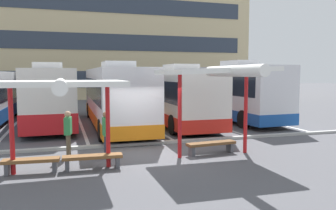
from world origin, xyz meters
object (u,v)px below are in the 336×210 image
coach_bus_2 (115,96)px  bench_2 (211,145)px  waiting_shelter_1 (218,73)px  coach_bus_3 (173,97)px  waiting_passenger_0 (106,131)px  coach_bus_4 (228,92)px  coach_bus_1 (49,96)px  waiting_shelter_0 (60,86)px  bench_1 (93,158)px  bench_0 (31,162)px  waiting_passenger_1 (68,131)px

coach_bus_2 → bench_2: bearing=-72.9°
coach_bus_2 → waiting_shelter_1: (2.42, -8.34, 1.31)m
coach_bus_3 → waiting_passenger_0: coach_bus_3 is taller
waiting_shelter_1 → bench_2: bearing=90.0°
coach_bus_4 → waiting_passenger_0: bearing=-137.3°
waiting_passenger_0 → coach_bus_2: bearing=79.3°
coach_bus_1 → coach_bus_4: (11.26, -1.18, 0.15)m
coach_bus_2 → waiting_passenger_0: coach_bus_2 is taller
waiting_shelter_1 → bench_2: waiting_shelter_1 is taller
coach_bus_4 → waiting_passenger_0: coach_bus_4 is taller
waiting_shelter_0 → bench_1: (0.90, 0.11, -2.28)m
bench_0 → bench_2: (6.20, 0.67, 0.01)m
waiting_passenger_0 → waiting_passenger_1: 1.41m
coach_bus_3 → bench_2: 7.96m
waiting_passenger_0 → bench_2: bearing=-7.7°
coach_bus_1 → waiting_shelter_1: 12.18m
coach_bus_3 → waiting_shelter_1: size_ratio=2.21×
coach_bus_1 → waiting_passenger_1: 8.97m
waiting_shelter_0 → bench_2: (5.30, 0.86, -2.28)m
coach_bus_4 → waiting_shelter_1: coach_bus_4 is taller
waiting_shelter_0 → waiting_shelter_1: size_ratio=0.87×
bench_1 → bench_2: (4.40, 0.75, 0.00)m
coach_bus_4 → bench_1: bearing=-135.1°
bench_2 → waiting_shelter_1: bearing=-90.0°
coach_bus_3 → bench_2: coach_bus_3 is taller
coach_bus_1 → waiting_shelter_1: size_ratio=2.41×
bench_2 → waiting_passenger_1: size_ratio=1.17×
bench_0 → bench_2: size_ratio=0.85×
bench_0 → bench_1: same height
coach_bus_3 → waiting_passenger_0: 8.78m
coach_bus_1 → bench_2: 11.78m
waiting_shelter_0 → bench_0: size_ratio=2.51×
coach_bus_1 → coach_bus_2: size_ratio=0.97×
bench_1 → bench_2: size_ratio=0.95×
waiting_shelter_0 → bench_0: 2.46m
coach_bus_2 → waiting_shelter_1: size_ratio=2.47×
bench_0 → waiting_passenger_0: waiting_passenger_0 is taller
waiting_shelter_0 → waiting_passenger_1: bearing=84.1°
coach_bus_4 → bench_0: (-11.40, -9.50, -1.47)m
coach_bus_4 → waiting_shelter_1: size_ratio=2.29×
coach_bus_3 → waiting_shelter_1: (-1.07, -8.24, 1.38)m
coach_bus_1 → waiting_shelter_0: size_ratio=2.76×
bench_1 → waiting_passenger_0: 1.53m
bench_1 → waiting_passenger_0: bearing=65.2°
coach_bus_4 → coach_bus_2: bearing=-172.9°
coach_bus_1 → waiting_passenger_1: coach_bus_1 is taller
waiting_shelter_0 → waiting_passenger_1: 2.59m
waiting_shelter_0 → coach_bus_2: bearing=71.8°
bench_1 → coach_bus_2: bearing=77.1°
bench_1 → waiting_passenger_1: (-0.70, 1.87, 0.62)m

